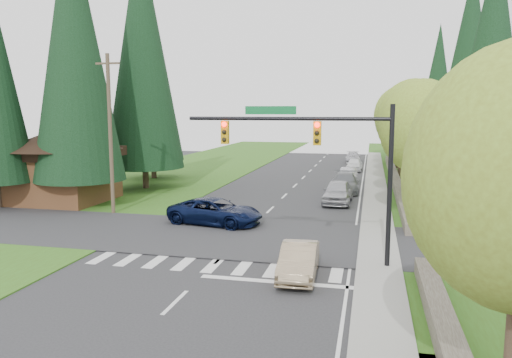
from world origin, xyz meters
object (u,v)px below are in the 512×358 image
(suv_navy, at_px, (216,212))
(parked_car_a, at_px, (338,192))
(parked_car_b, at_px, (345,183))
(parked_car_e, at_px, (353,157))
(parked_car_c, at_px, (348,175))
(sedan_champagne, at_px, (299,261))
(parked_car_d, at_px, (354,165))

(suv_navy, distance_m, parked_car_a, 10.49)
(parked_car_b, bearing_deg, parked_car_e, 87.60)
(parked_car_a, bearing_deg, parked_car_c, 90.10)
(parked_car_e, bearing_deg, parked_car_a, -93.02)
(sedan_champagne, xyz_separation_m, parked_car_d, (0.92, 35.86, 0.03))
(parked_car_e, bearing_deg, parked_car_c, -92.42)
(parked_car_a, xyz_separation_m, parked_car_e, (0.00, 28.52, -0.17))
(suv_navy, xyz_separation_m, parked_car_c, (6.61, 19.29, -0.12))
(parked_car_c, distance_m, parked_car_e, 17.51)
(sedan_champagne, height_order, parked_car_e, sedan_champagne)
(parked_car_d, distance_m, parked_car_e, 8.93)
(suv_navy, bearing_deg, parked_car_e, 0.69)
(parked_car_d, bearing_deg, suv_navy, -102.21)
(parked_car_b, relative_size, parked_car_c, 1.33)
(parked_car_a, xyz_separation_m, parked_car_c, (0.18, 11.00, -0.18))
(parked_car_a, relative_size, parked_car_b, 0.93)
(parked_car_b, relative_size, parked_car_e, 1.16)
(parked_car_a, bearing_deg, parked_car_b, 88.45)
(sedan_champagne, distance_m, suv_navy, 9.97)
(suv_navy, bearing_deg, parked_car_d, -3.30)
(suv_navy, relative_size, parked_car_b, 1.06)
(parked_car_c, bearing_deg, parked_car_d, 91.81)
(parked_car_b, xyz_separation_m, parked_car_c, (-0.05, 5.82, -0.11))
(parked_car_b, distance_m, parked_car_c, 5.82)
(sedan_champagne, height_order, parked_car_d, parked_car_d)
(suv_navy, height_order, parked_car_c, suv_navy)
(suv_navy, xyz_separation_m, parked_car_a, (6.42, 8.29, 0.05))
(parked_car_a, relative_size, parked_car_e, 1.08)
(parked_car_c, bearing_deg, parked_car_a, -87.19)
(sedan_champagne, xyz_separation_m, parked_car_a, (0.44, 16.26, 0.16))
(parked_car_b, bearing_deg, parked_car_c, 87.54)
(sedan_champagne, height_order, parked_car_b, parked_car_b)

